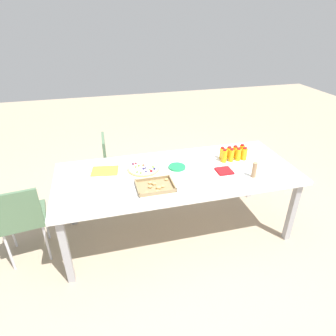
# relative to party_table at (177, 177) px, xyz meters

# --- Properties ---
(ground_plane) EXTENTS (12.00, 12.00, 0.00)m
(ground_plane) POSITION_rel_party_table_xyz_m (0.00, 0.00, -0.68)
(ground_plane) COLOR tan
(party_table) EXTENTS (2.35, 0.98, 0.74)m
(party_table) POSITION_rel_party_table_xyz_m (0.00, 0.00, 0.00)
(party_table) COLOR silver
(party_table) RESTS_ON ground_plane
(chair_near_right) EXTENTS (0.41, 0.41, 0.83)m
(chair_near_right) POSITION_rel_party_table_xyz_m (0.55, -0.85, -0.18)
(chair_near_right) COLOR #4C6B4C
(chair_near_right) RESTS_ON ground_plane
(chair_end) EXTENTS (0.45, 0.45, 0.83)m
(chair_end) POSITION_rel_party_table_xyz_m (1.47, 0.03, -0.18)
(chair_end) COLOR #4C6B4C
(chair_end) RESTS_ON ground_plane
(juice_bottle_0) EXTENTS (0.06, 0.06, 0.15)m
(juice_bottle_0) POSITION_rel_party_table_xyz_m (-0.76, -0.15, 0.12)
(juice_bottle_0) COLOR #F9AE14
(juice_bottle_0) RESTS_ON party_table
(juice_bottle_1) EXTENTS (0.06, 0.06, 0.13)m
(juice_bottle_1) POSITION_rel_party_table_xyz_m (-0.69, -0.16, 0.12)
(juice_bottle_1) COLOR #F9AE14
(juice_bottle_1) RESTS_ON party_table
(juice_bottle_2) EXTENTS (0.06, 0.06, 0.14)m
(juice_bottle_2) POSITION_rel_party_table_xyz_m (-0.61, -0.15, 0.12)
(juice_bottle_2) COLOR #FAAD14
(juice_bottle_2) RESTS_ON party_table
(juice_bottle_3) EXTENTS (0.05, 0.05, 0.14)m
(juice_bottle_3) POSITION_rel_party_table_xyz_m (-0.54, -0.16, 0.12)
(juice_bottle_3) COLOR #F9AC14
(juice_bottle_3) RESTS_ON party_table
(juice_bottle_4) EXTENTS (0.06, 0.06, 0.14)m
(juice_bottle_4) POSITION_rel_party_table_xyz_m (-0.76, -0.09, 0.12)
(juice_bottle_4) COLOR #F9AC14
(juice_bottle_4) RESTS_ON party_table
(juice_bottle_5) EXTENTS (0.06, 0.06, 0.14)m
(juice_bottle_5) POSITION_rel_party_table_xyz_m (-0.69, -0.09, 0.12)
(juice_bottle_5) COLOR #FAAD14
(juice_bottle_5) RESTS_ON party_table
(juice_bottle_6) EXTENTS (0.05, 0.05, 0.14)m
(juice_bottle_6) POSITION_rel_party_table_xyz_m (-0.61, -0.08, 0.12)
(juice_bottle_6) COLOR #FAAE14
(juice_bottle_6) RESTS_ON party_table
(juice_bottle_7) EXTENTS (0.06, 0.06, 0.15)m
(juice_bottle_7) POSITION_rel_party_table_xyz_m (-0.53, -0.09, 0.13)
(juice_bottle_7) COLOR #F9AC14
(juice_bottle_7) RESTS_ON party_table
(fruit_pizza) EXTENTS (0.32, 0.32, 0.05)m
(fruit_pizza) POSITION_rel_party_table_xyz_m (0.31, -0.13, 0.07)
(fruit_pizza) COLOR tan
(fruit_pizza) RESTS_ON party_table
(snack_tray) EXTENTS (0.34, 0.26, 0.04)m
(snack_tray) POSITION_rel_party_table_xyz_m (0.27, 0.22, 0.07)
(snack_tray) COLOR olive
(snack_tray) RESTS_ON party_table
(plate_stack) EXTENTS (0.17, 0.17, 0.02)m
(plate_stack) POSITION_rel_party_table_xyz_m (-0.02, -0.08, 0.07)
(plate_stack) COLOR #1E8C4C
(plate_stack) RESTS_ON party_table
(napkin_stack) EXTENTS (0.15, 0.15, 0.02)m
(napkin_stack) POSITION_rel_party_table_xyz_m (-0.45, 0.11, 0.07)
(napkin_stack) COLOR red
(napkin_stack) RESTS_ON party_table
(cardboard_tube) EXTENTS (0.04, 0.04, 0.15)m
(cardboard_tube) POSITION_rel_party_table_xyz_m (-0.67, 0.27, 0.13)
(cardboard_tube) COLOR #9E7A56
(cardboard_tube) RESTS_ON party_table
(paper_folder) EXTENTS (0.29, 0.24, 0.01)m
(paper_folder) POSITION_rel_party_table_xyz_m (0.69, -0.20, 0.06)
(paper_folder) COLOR yellow
(paper_folder) RESTS_ON party_table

